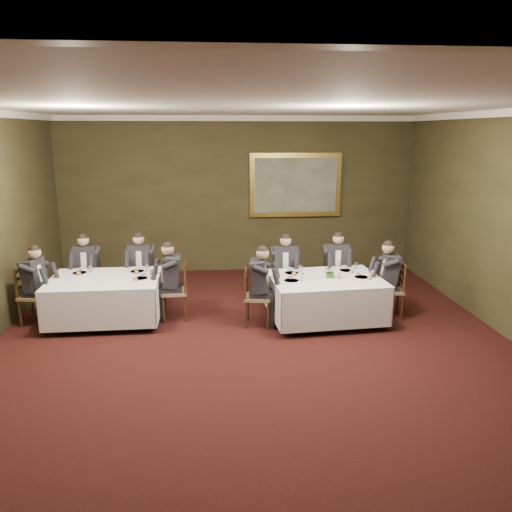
{
  "coord_description": "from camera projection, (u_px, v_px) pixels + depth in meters",
  "views": [
    {
      "loc": [
        -0.56,
        -6.31,
        3.17
      ],
      "look_at": [
        0.13,
        1.7,
        1.15
      ],
      "focal_mm": 35.0,
      "sensor_mm": 36.0,
      "label": 1
    }
  ],
  "objects": [
    {
      "name": "diner_sec_backright",
      "position": [
        142.0,
        276.0,
        9.4
      ],
      "size": [
        0.45,
        0.52,
        1.35
      ],
      "rotation": [
        0.0,
        0.0,
        3.04
      ],
      "color": "black",
      "rests_on": "chair_sec_backright"
    },
    {
      "name": "place_setting_table_main",
      "position": [
        294.0,
        271.0,
        8.73
      ],
      "size": [
        0.33,
        0.31,
        0.14
      ],
      "color": "white",
      "rests_on": "table_main"
    },
    {
      "name": "candlestick",
      "position": [
        340.0,
        268.0,
        8.34
      ],
      "size": [
        0.07,
        0.07,
        0.49
      ],
      "color": "#B48537",
      "rests_on": "table_main"
    },
    {
      "name": "diner_sec_backleft",
      "position": [
        88.0,
        278.0,
        9.3
      ],
      "size": [
        0.44,
        0.51,
        1.35
      ],
      "rotation": [
        0.0,
        0.0,
        3.07
      ],
      "color": "black",
      "rests_on": "chair_sec_backleft"
    },
    {
      "name": "chair_sec_endright",
      "position": [
        175.0,
        303.0,
        8.62
      ],
      "size": [
        0.44,
        0.46,
        1.0
      ],
      "rotation": [
        0.0,
        0.0,
        1.62
      ],
      "color": "olive",
      "rests_on": "ground"
    },
    {
      "name": "chair_sec_backleft",
      "position": [
        89.0,
        289.0,
        9.37
      ],
      "size": [
        0.47,
        0.45,
        1.0
      ],
      "rotation": [
        0.0,
        0.0,
        3.07
      ],
      "color": "olive",
      "rests_on": "ground"
    },
    {
      "name": "chair_main_backleft",
      "position": [
        284.0,
        289.0,
        9.36
      ],
      "size": [
        0.45,
        0.43,
        1.0
      ],
      "rotation": [
        0.0,
        0.0,
        3.11
      ],
      "color": "olive",
      "rests_on": "ground"
    },
    {
      "name": "diner_main_endright",
      "position": [
        390.0,
        289.0,
        8.66
      ],
      "size": [
        0.54,
        0.47,
        1.35
      ],
      "rotation": [
        0.0,
        0.0,
        1.41
      ],
      "color": "black",
      "rests_on": "chair_main_endright"
    },
    {
      "name": "diner_main_backright",
      "position": [
        336.0,
        275.0,
        9.45
      ],
      "size": [
        0.44,
        0.51,
        1.35
      ],
      "rotation": [
        0.0,
        0.0,
        3.07
      ],
      "color": "black",
      "rests_on": "chair_main_backright"
    },
    {
      "name": "painting",
      "position": [
        295.0,
        185.0,
        11.32
      ],
      "size": [
        2.08,
        0.09,
        1.44
      ],
      "color": "#E8C855",
      "rests_on": "back_wall"
    },
    {
      "name": "chair_sec_endleft",
      "position": [
        35.0,
        307.0,
        8.39
      ],
      "size": [
        0.5,
        0.52,
        1.0
      ],
      "rotation": [
        0.0,
        0.0,
        -1.77
      ],
      "color": "olive",
      "rests_on": "ground"
    },
    {
      "name": "chair_main_backright",
      "position": [
        335.0,
        286.0,
        9.52
      ],
      "size": [
        0.47,
        0.45,
        1.0
      ],
      "rotation": [
        0.0,
        0.0,
        3.07
      ],
      "color": "olive",
      "rests_on": "ground"
    },
    {
      "name": "diner_sec_endleft",
      "position": [
        35.0,
        295.0,
        8.34
      ],
      "size": [
        0.55,
        0.49,
        1.35
      ],
      "rotation": [
        0.0,
        0.0,
        -1.77
      ],
      "color": "black",
      "rests_on": "chair_sec_endleft"
    },
    {
      "name": "table_main",
      "position": [
        325.0,
        295.0,
        8.49
      ],
      "size": [
        1.97,
        1.56,
        0.67
      ],
      "rotation": [
        0.0,
        0.0,
        0.08
      ],
      "color": "black",
      "rests_on": "ground"
    },
    {
      "name": "chair_sec_backright",
      "position": [
        143.0,
        287.0,
        9.47
      ],
      "size": [
        0.48,
        0.46,
        1.0
      ],
      "rotation": [
        0.0,
        0.0,
        3.04
      ],
      "color": "olive",
      "rests_on": "ground"
    },
    {
      "name": "diner_main_endleft",
      "position": [
        258.0,
        296.0,
        8.29
      ],
      "size": [
        0.53,
        0.46,
        1.35
      ],
      "rotation": [
        0.0,
        0.0,
        -1.71
      ],
      "color": "black",
      "rests_on": "chair_main_endleft"
    },
    {
      "name": "table_second",
      "position": [
        106.0,
        296.0,
        8.46
      ],
      "size": [
        1.86,
        1.43,
        0.67
      ],
      "rotation": [
        0.0,
        0.0,
        0.01
      ],
      "color": "black",
      "rests_on": "ground"
    },
    {
      "name": "diner_main_backleft",
      "position": [
        284.0,
        278.0,
        9.3
      ],
      "size": [
        0.43,
        0.49,
        1.35
      ],
      "rotation": [
        0.0,
        0.0,
        3.11
      ],
      "color": "black",
      "rests_on": "chair_main_backleft"
    },
    {
      "name": "place_setting_table_second",
      "position": [
        83.0,
        270.0,
        8.74
      ],
      "size": [
        0.33,
        0.31,
        0.14
      ],
      "color": "white",
      "rests_on": "table_second"
    },
    {
      "name": "centerpiece",
      "position": [
        331.0,
        270.0,
        8.39
      ],
      "size": [
        0.24,
        0.21,
        0.25
      ],
      "primitive_type": "imported",
      "rotation": [
        0.0,
        0.0,
        0.08
      ],
      "color": "#2D5926",
      "rests_on": "table_main"
    },
    {
      "name": "back_wall",
      "position": [
        238.0,
        195.0,
        11.32
      ],
      "size": [
        8.0,
        0.1,
        3.5
      ],
      "primitive_type": "cube",
      "color": "#2E2C17",
      "rests_on": "ground"
    },
    {
      "name": "crown_molding",
      "position": [
        257.0,
        108.0,
        6.08
      ],
      "size": [
        8.0,
        10.0,
        0.12
      ],
      "color": "white",
      "rests_on": "back_wall"
    },
    {
      "name": "ceiling",
      "position": [
        257.0,
        103.0,
        6.07
      ],
      "size": [
        8.0,
        10.0,
        0.1
      ],
      "primitive_type": "cube",
      "color": "silver",
      "rests_on": "back_wall"
    },
    {
      "name": "chair_main_endright",
      "position": [
        390.0,
        301.0,
        8.71
      ],
      "size": [
        0.49,
        0.5,
        1.0
      ],
      "rotation": [
        0.0,
        0.0,
        1.41
      ],
      "color": "olive",
      "rests_on": "ground"
    },
    {
      "name": "ground",
      "position": [
        257.0,
        366.0,
        6.92
      ],
      "size": [
        10.0,
        10.0,
        0.0
      ],
      "primitive_type": "plane",
      "color": "black",
      "rests_on": "ground"
    },
    {
      "name": "diner_sec_endright",
      "position": [
        174.0,
        290.0,
        8.56
      ],
      "size": [
        0.5,
        0.43,
        1.35
      ],
      "rotation": [
        0.0,
        0.0,
        1.62
      ],
      "color": "black",
      "rests_on": "chair_sec_endright"
    },
    {
      "name": "chair_main_endleft",
      "position": [
        257.0,
        308.0,
        8.34
      ],
      "size": [
        0.48,
        0.5,
        1.0
      ],
      "rotation": [
        0.0,
        0.0,
        -1.71
      ],
      "color": "olive",
      "rests_on": "ground"
    }
  ]
}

